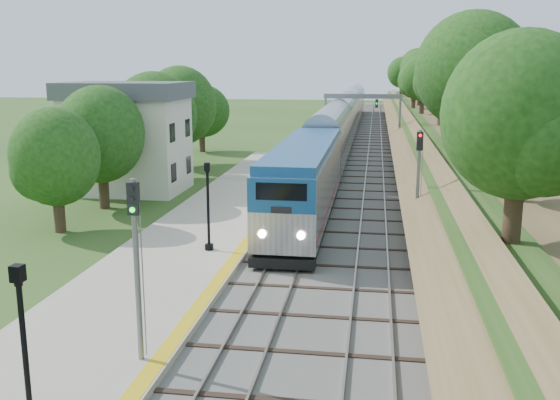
# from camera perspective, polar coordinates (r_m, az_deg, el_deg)

# --- Properties ---
(trackbed) EXTENTS (9.50, 170.00, 0.28)m
(trackbed) POSITION_cam_1_polar(r_m,az_deg,el_deg) (73.99, 7.15, 5.02)
(trackbed) COLOR #4C4944
(trackbed) RESTS_ON ground
(platform) EXTENTS (6.40, 68.00, 0.38)m
(platform) POSITION_cam_1_polar(r_m,az_deg,el_deg) (32.07, -8.26, -4.17)
(platform) COLOR #A39C83
(platform) RESTS_ON ground
(yellow_stripe) EXTENTS (0.55, 68.00, 0.01)m
(yellow_stripe) POSITION_cam_1_polar(r_m,az_deg,el_deg) (31.32, -3.26, -4.08)
(yellow_stripe) COLOR gold
(yellow_stripe) RESTS_ON platform
(embankment) EXTENTS (10.64, 170.00, 11.70)m
(embankment) POSITION_cam_1_polar(r_m,az_deg,el_deg) (74.04, 13.70, 6.25)
(embankment) COLOR brown
(embankment) RESTS_ON ground
(station_building) EXTENTS (8.60, 6.60, 8.00)m
(station_building) POSITION_cam_1_polar(r_m,az_deg,el_deg) (47.24, -13.75, 5.68)
(station_building) COLOR silver
(station_building) RESTS_ON ground
(signal_gantry) EXTENTS (8.40, 0.38, 6.20)m
(signal_gantry) POSITION_cam_1_polar(r_m,az_deg,el_deg) (68.55, 7.53, 8.44)
(signal_gantry) COLOR slate
(signal_gantry) RESTS_ON ground
(trees_behind_platform) EXTENTS (7.82, 53.32, 7.21)m
(trees_behind_platform) POSITION_cam_1_polar(r_m,az_deg,el_deg) (37.56, -15.15, 4.70)
(trees_behind_platform) COLOR #332316
(trees_behind_platform) RESTS_ON ground
(train) EXTENTS (3.08, 102.53, 4.53)m
(train) POSITION_cam_1_polar(r_m,az_deg,el_deg) (76.81, 5.76, 7.01)
(train) COLOR black
(train) RESTS_ON trackbed
(lamppost_mid) EXTENTS (0.43, 0.43, 4.34)m
(lamppost_mid) POSITION_cam_1_polar(r_m,az_deg,el_deg) (16.22, -22.22, -13.63)
(lamppost_mid) COLOR black
(lamppost_mid) RESTS_ON platform
(lamppost_far) EXTENTS (0.42, 0.42, 4.28)m
(lamppost_far) POSITION_cam_1_polar(r_m,az_deg,el_deg) (30.12, -6.58, -1.05)
(lamppost_far) COLOR black
(lamppost_far) RESTS_ON platform
(signal_platform) EXTENTS (0.33, 0.26, 5.59)m
(signal_platform) POSITION_cam_1_polar(r_m,az_deg,el_deg) (18.85, -13.03, -4.55)
(signal_platform) COLOR slate
(signal_platform) RESTS_ON platform
(signal_farside) EXTENTS (0.32, 0.25, 5.85)m
(signal_farside) POSITION_cam_1_polar(r_m,az_deg,el_deg) (32.75, 12.53, 2.31)
(signal_farside) COLOR slate
(signal_farside) RESTS_ON ground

